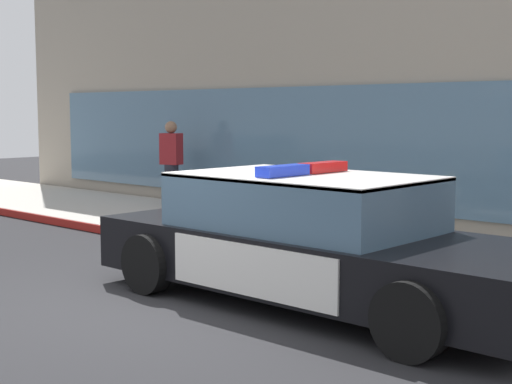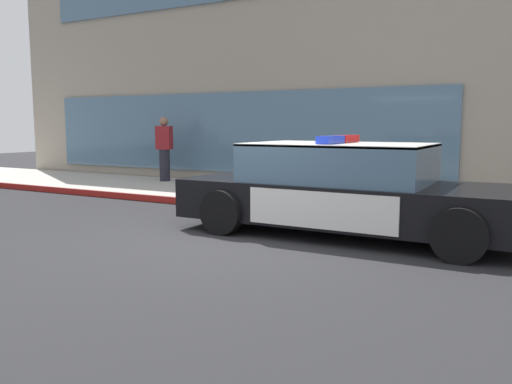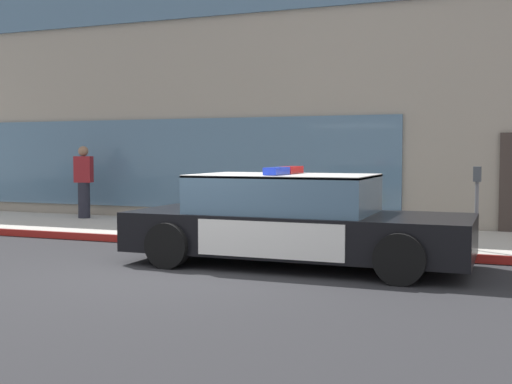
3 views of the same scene
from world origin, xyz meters
name	(u,v)px [view 1 (image 1 of 3)]	position (x,y,z in m)	size (l,w,h in m)	color
ground	(143,303)	(0.00, 0.00, 0.00)	(48.00, 48.00, 0.00)	#262628
sidewalk	(357,247)	(0.00, 3.99, 0.07)	(48.00, 3.16, 0.15)	#B2ADA3
curb_red_paint	(287,263)	(0.00, 2.40, 0.08)	(28.80, 0.04, 0.14)	maroon
storefront_building	(466,31)	(-1.30, 9.75, 3.73)	(19.96, 8.35, 7.46)	gray
police_cruiser	(314,240)	(1.33, 1.26, 0.68)	(5.14, 2.13, 1.49)	black
fire_hydrant	(271,221)	(-0.71, 2.89, 0.50)	(0.34, 0.39, 0.73)	gold
pedestrian_on_sidewalk	(171,164)	(-5.06, 4.82, 1.01)	(0.45, 0.36, 1.71)	#23232D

